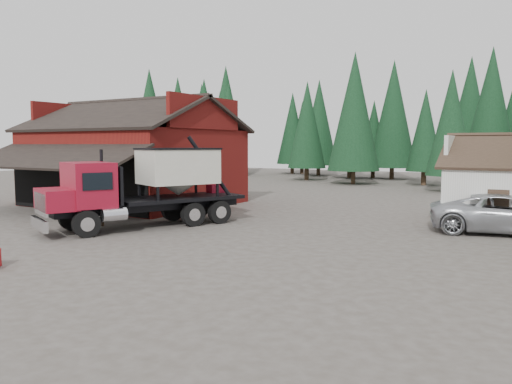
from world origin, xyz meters
The scene contains 8 objects.
ground centered at (0.00, 0.00, 0.00)m, with size 120.00×120.00×0.00m, color #484239.
red_barn centered at (-11.00, 9.90, 2.69)m, with size 12.80×13.63×7.18m.
conifer_backdrop centered at (0.00, 42.00, 0.00)m, with size 76.00×16.00×16.00m, color black, non-canonical shape.
near_pine_a centered at (-22.00, 28.00, 6.39)m, with size 4.40×4.40×11.40m.
near_pine_b centered at (6.00, 30.00, 5.89)m, with size 3.96×3.96×10.40m.
near_pine_d centered at (-4.00, 34.00, 7.39)m, with size 5.28×5.28×13.40m.
feed_truck centered at (-3.48, 3.06, 2.10)m, with size 6.46×10.17×4.49m.
silver_car centered at (11.83, 10.00, 0.90)m, with size 3.00×6.51×1.81m, color #B4B6BC.
Camera 1 is at (13.53, -15.09, 4.03)m, focal length 35.00 mm.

